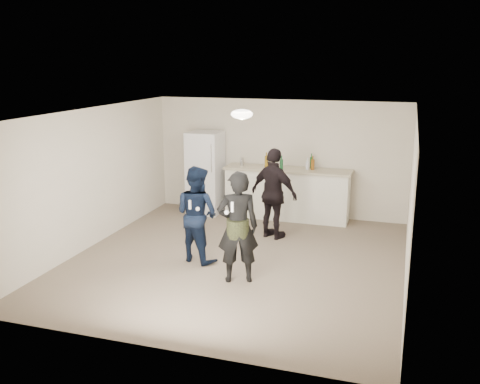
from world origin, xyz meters
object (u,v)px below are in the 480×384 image
(shaker, at_px, (242,162))
(fridge, at_px, (205,173))
(counter, at_px, (287,195))
(man, at_px, (197,214))
(spectator, at_px, (274,194))
(woman, at_px, (238,227))

(shaker, bearing_deg, fridge, -173.86)
(counter, distance_m, fridge, 1.87)
(man, xyz_separation_m, spectator, (0.95, 1.53, 0.05))
(man, relative_size, woman, 0.94)
(shaker, distance_m, woman, 3.66)
(spectator, bearing_deg, woman, 111.70)
(fridge, distance_m, shaker, 0.86)
(counter, relative_size, fridge, 1.44)
(man, distance_m, spectator, 1.80)
(fridge, height_order, spectator, fridge)
(counter, height_order, shaker, shaker)
(counter, height_order, woman, woman)
(fridge, bearing_deg, shaker, 6.14)
(shaker, xyz_separation_m, spectator, (1.06, -1.35, -0.31))
(woman, height_order, spectator, woman)
(man, bearing_deg, shaker, -67.79)
(woman, bearing_deg, counter, -112.29)
(man, distance_m, woman, 1.12)
(shaker, distance_m, man, 2.90)
(counter, xyz_separation_m, fridge, (-1.83, -0.07, 0.38))
(counter, relative_size, woman, 1.50)
(spectator, bearing_deg, man, 80.55)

